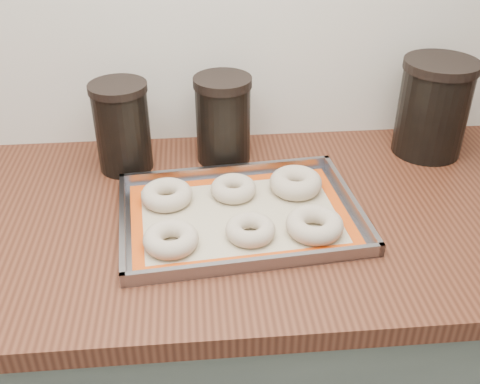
{
  "coord_description": "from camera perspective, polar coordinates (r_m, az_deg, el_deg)",
  "views": [
    {
      "loc": [
        -0.17,
        0.75,
        1.54
      ],
      "look_at": [
        -0.09,
        1.65,
        0.96
      ],
      "focal_mm": 42.0,
      "sensor_mm": 36.0,
      "label": 1
    }
  ],
  "objects": [
    {
      "name": "bagel_back_left",
      "position": [
        1.14,
        -7.45,
        -0.28
      ],
      "size": [
        0.12,
        0.12,
        0.03
      ],
      "primitive_type": "torus",
      "rotation": [
        0.0,
        0.0,
        0.24
      ],
      "color": "beige",
      "rests_on": "baking_mat"
    },
    {
      "name": "baking_tray",
      "position": [
        1.09,
        0.0,
        -2.34
      ],
      "size": [
        0.49,
        0.37,
        0.03
      ],
      "rotation": [
        0.0,
        0.0,
        0.09
      ],
      "color": "gray",
      "rests_on": "countertop"
    },
    {
      "name": "canister_mid",
      "position": [
        1.26,
        -1.72,
        7.41
      ],
      "size": [
        0.13,
        0.13,
        0.2
      ],
      "color": "black",
      "rests_on": "countertop"
    },
    {
      "name": "bagel_front_mid",
      "position": [
        1.03,
        1.06,
        -3.86
      ],
      "size": [
        0.12,
        0.12,
        0.03
      ],
      "primitive_type": "torus",
      "rotation": [
        0.0,
        0.0,
        0.31
      ],
      "color": "beige",
      "rests_on": "baking_mat"
    },
    {
      "name": "bagel_back_right",
      "position": [
        1.17,
        5.68,
        0.95
      ],
      "size": [
        0.13,
        0.13,
        0.04
      ],
      "primitive_type": "torus",
      "rotation": [
        0.0,
        0.0,
        0.23
      ],
      "color": "beige",
      "rests_on": "baking_mat"
    },
    {
      "name": "bagel_front_left",
      "position": [
        1.02,
        -7.04,
        -4.78
      ],
      "size": [
        0.11,
        0.11,
        0.03
      ],
      "primitive_type": "torus",
      "rotation": [
        0.0,
        0.0,
        0.14
      ],
      "color": "beige",
      "rests_on": "baking_mat"
    },
    {
      "name": "canister_right",
      "position": [
        1.36,
        19.04,
        8.13
      ],
      "size": [
        0.16,
        0.16,
        0.22
      ],
      "color": "black",
      "rests_on": "countertop"
    },
    {
      "name": "countertop",
      "position": [
        1.14,
        4.51,
        -2.37
      ],
      "size": [
        3.06,
        0.68,
        0.04
      ],
      "primitive_type": "cube",
      "color": "#5A2C1B",
      "rests_on": "cabinet"
    },
    {
      "name": "bagel_back_mid",
      "position": [
        1.15,
        -0.67,
        0.35
      ],
      "size": [
        0.1,
        0.1,
        0.03
      ],
      "primitive_type": "torus",
      "rotation": [
        0.0,
        0.0,
        -0.12
      ],
      "color": "beige",
      "rests_on": "baking_mat"
    },
    {
      "name": "cabinet",
      "position": [
        1.45,
        3.72,
        -17.09
      ],
      "size": [
        3.0,
        0.65,
        0.86
      ],
      "primitive_type": "cube",
      "color": "slate",
      "rests_on": "floor"
    },
    {
      "name": "baking_mat",
      "position": [
        1.1,
        -0.0,
        -2.42
      ],
      "size": [
        0.44,
        0.33,
        0.0
      ],
      "rotation": [
        0.0,
        0.0,
        0.09
      ],
      "color": "#C6B793",
      "rests_on": "baking_tray"
    },
    {
      "name": "bagel_front_right",
      "position": [
        1.05,
        7.58,
        -3.32
      ],
      "size": [
        0.14,
        0.14,
        0.04
      ],
      "primitive_type": "torus",
      "rotation": [
        0.0,
        0.0,
        0.32
      ],
      "color": "beige",
      "rests_on": "baking_mat"
    },
    {
      "name": "canister_left",
      "position": [
        1.25,
        -11.87,
        6.51
      ],
      "size": [
        0.12,
        0.12,
        0.2
      ],
      "color": "black",
      "rests_on": "countertop"
    }
  ]
}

